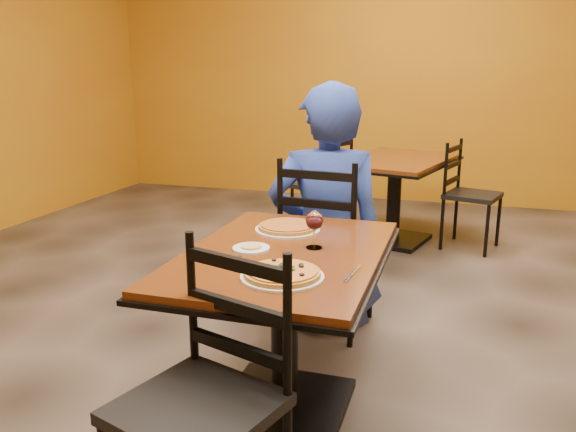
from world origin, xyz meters
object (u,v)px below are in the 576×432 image
(chair_second_left, at_px, (321,186))
(wine_glass, at_px, (314,228))
(chair_second_right, at_px, (473,196))
(plate_far, at_px, (288,229))
(chair_main_far, at_px, (328,243))
(diner, at_px, (327,207))
(table_main, at_px, (284,294))
(table_second, at_px, (395,180))
(pizza_main, at_px, (282,272))
(chair_main_near, at_px, (197,410))
(side_plate, at_px, (251,248))
(plate_main, at_px, (282,277))
(pizza_far, at_px, (288,226))

(chair_second_left, xyz_separation_m, wine_glass, (0.63, -2.70, 0.37))
(chair_second_right, xyz_separation_m, plate_far, (-0.88, -2.47, 0.30))
(plate_far, bearing_deg, chair_second_right, 70.41)
(chair_second_left, bearing_deg, chair_second_right, 111.25)
(chair_main_far, xyz_separation_m, diner, (-0.02, 0.06, 0.20))
(table_main, bearing_deg, chair_second_left, 100.61)
(chair_second_left, bearing_deg, diner, 35.94)
(table_second, height_order, pizza_main, pizza_main)
(chair_main_near, height_order, wine_glass, chair_main_near)
(diner, relative_size, side_plate, 8.97)
(table_main, height_order, chair_second_left, chair_second_left)
(plate_main, bearing_deg, chair_main_far, 95.21)
(plate_main, bearing_deg, side_plate, 128.76)
(pizza_main, distance_m, side_plate, 0.37)
(wine_glass, bearing_deg, pizza_main, -93.00)
(wine_glass, bearing_deg, table_main, -144.85)
(plate_far, bearing_deg, chair_second_left, 100.09)
(chair_main_near, relative_size, plate_main, 3.14)
(chair_main_near, xyz_separation_m, pizza_main, (0.12, 0.49, 0.28))
(table_second, height_order, wine_glass, wine_glass)
(chair_second_left, height_order, plate_main, chair_second_left)
(chair_second_right, xyz_separation_m, diner, (-0.84, -1.81, 0.26))
(chair_main_far, relative_size, diner, 0.72)
(chair_second_left, bearing_deg, pizza_far, 31.34)
(table_second, xyz_separation_m, pizza_far, (-0.22, -2.47, 0.21))
(pizza_far, distance_m, wine_glass, 0.31)
(diner, xyz_separation_m, pizza_far, (-0.04, -0.66, 0.05))
(chair_main_far, distance_m, diner, 0.21)
(table_main, relative_size, table_second, 0.87)
(chair_second_left, distance_m, chair_second_right, 1.32)
(table_main, relative_size, side_plate, 7.69)
(plate_main, bearing_deg, chair_second_right, 77.06)
(table_main, xyz_separation_m, chair_second_right, (0.80, 2.78, -0.10))
(chair_second_right, distance_m, diner, 2.02)
(pizza_main, bearing_deg, chair_main_far, 95.21)
(diner, relative_size, wine_glass, 7.97)
(plate_main, bearing_deg, wine_glass, 87.00)
(pizza_far, bearing_deg, plate_main, -74.57)
(plate_far, bearing_deg, pizza_far, 135.00)
(diner, bearing_deg, chair_main_far, 95.86)
(plate_main, bearing_deg, diner, 96.01)
(plate_main, relative_size, wine_glass, 1.72)
(table_second, height_order, side_plate, side_plate)
(chair_second_right, relative_size, pizza_main, 3.22)
(plate_far, distance_m, pizza_far, 0.02)
(chair_main_near, height_order, pizza_far, chair_main_near)
(chair_main_near, distance_m, chair_second_right, 3.67)
(pizza_main, height_order, plate_far, pizza_main)
(chair_second_left, bearing_deg, wine_glass, 34.38)
(chair_main_far, distance_m, plate_main, 1.24)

